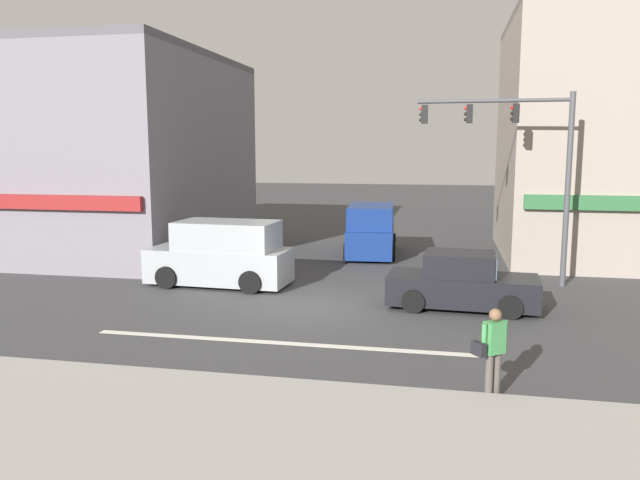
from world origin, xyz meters
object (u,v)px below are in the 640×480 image
object	(u,v)px
utility_pole_near_left	(137,144)
van_crossing_center	(222,255)
van_waiting_far	(371,231)
pedestrian_foreground_with_bag	(493,348)
traffic_light_mast	(526,153)
sedan_crossing_leftbound	(462,283)

from	to	relation	value
utility_pole_near_left	van_crossing_center	size ratio (longest dim) A/B	1.90
van_waiting_far	pedestrian_foreground_with_bag	bearing A→B (deg)	-75.05
traffic_light_mast	van_crossing_center	xyz separation A→B (m)	(-9.60, -2.08, -3.30)
sedan_crossing_leftbound	pedestrian_foreground_with_bag	bearing A→B (deg)	-86.50
utility_pole_near_left	pedestrian_foreground_with_bag	distance (m)	17.25
traffic_light_mast	pedestrian_foreground_with_bag	distance (m)	10.69
sedan_crossing_leftbound	pedestrian_foreground_with_bag	xyz separation A→B (m)	(0.39, -6.46, 0.24)
van_waiting_far	pedestrian_foreground_with_bag	xyz separation A→B (m)	(3.94, -14.74, -0.05)
utility_pole_near_left	van_crossing_center	xyz separation A→B (m)	(4.54, -3.30, -3.60)
utility_pole_near_left	traffic_light_mast	xyz separation A→B (m)	(14.14, -1.22, -0.30)
utility_pole_near_left	traffic_light_mast	world-z (taller)	utility_pole_near_left
traffic_light_mast	van_waiting_far	xyz separation A→B (m)	(-5.52, 4.70, -3.30)
pedestrian_foreground_with_bag	van_waiting_far	bearing A→B (deg)	104.95
sedan_crossing_leftbound	pedestrian_foreground_with_bag	distance (m)	6.48
sedan_crossing_leftbound	van_crossing_center	bearing A→B (deg)	168.94
sedan_crossing_leftbound	van_waiting_far	distance (m)	9.00
utility_pole_near_left	sedan_crossing_leftbound	size ratio (longest dim) A/B	2.13
utility_pole_near_left	sedan_crossing_leftbound	world-z (taller)	utility_pole_near_left
traffic_light_mast	van_waiting_far	world-z (taller)	traffic_light_mast
van_waiting_far	sedan_crossing_leftbound	bearing A→B (deg)	-66.83
traffic_light_mast	van_waiting_far	distance (m)	7.97
traffic_light_mast	pedestrian_foreground_with_bag	world-z (taller)	traffic_light_mast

